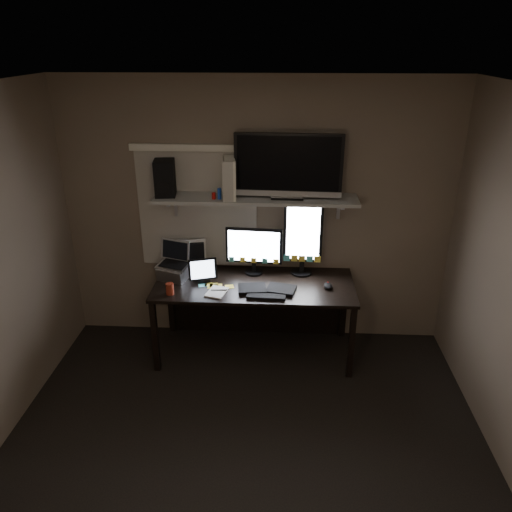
# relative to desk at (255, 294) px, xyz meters

# --- Properties ---
(floor) EXTENTS (3.60, 3.60, 0.00)m
(floor) POSITION_rel_desk_xyz_m (0.00, -1.55, -0.55)
(floor) COLOR black
(floor) RESTS_ON ground
(ceiling) EXTENTS (3.60, 3.60, 0.00)m
(ceiling) POSITION_rel_desk_xyz_m (0.00, -1.55, 1.95)
(ceiling) COLOR silver
(ceiling) RESTS_ON back_wall
(back_wall) EXTENTS (3.60, 0.00, 3.60)m
(back_wall) POSITION_rel_desk_xyz_m (0.00, 0.25, 0.70)
(back_wall) COLOR brown
(back_wall) RESTS_ON floor
(window_blinds) EXTENTS (1.10, 0.02, 1.10)m
(window_blinds) POSITION_rel_desk_xyz_m (-0.55, 0.24, 0.75)
(window_blinds) COLOR beige
(window_blinds) RESTS_ON back_wall
(desk) EXTENTS (1.80, 0.75, 0.73)m
(desk) POSITION_rel_desk_xyz_m (0.00, 0.00, 0.00)
(desk) COLOR black
(desk) RESTS_ON floor
(wall_shelf) EXTENTS (1.80, 0.35, 0.03)m
(wall_shelf) POSITION_rel_desk_xyz_m (0.00, 0.08, 0.91)
(wall_shelf) COLOR #9FA09B
(wall_shelf) RESTS_ON back_wall
(monitor_landscape) EXTENTS (0.52, 0.09, 0.46)m
(monitor_landscape) POSITION_rel_desk_xyz_m (-0.02, 0.09, 0.41)
(monitor_landscape) COLOR black
(monitor_landscape) RESTS_ON desk
(monitor_portrait) EXTENTS (0.36, 0.09, 0.71)m
(monitor_portrait) POSITION_rel_desk_xyz_m (0.43, 0.12, 0.53)
(monitor_portrait) COLOR black
(monitor_portrait) RESTS_ON desk
(keyboard) EXTENTS (0.52, 0.22, 0.03)m
(keyboard) POSITION_rel_desk_xyz_m (0.12, -0.26, 0.19)
(keyboard) COLOR black
(keyboard) RESTS_ON desk
(mouse) EXTENTS (0.08, 0.12, 0.04)m
(mouse) POSITION_rel_desk_xyz_m (0.66, -0.18, 0.20)
(mouse) COLOR black
(mouse) RESTS_ON desk
(notepad) EXTENTS (0.20, 0.24, 0.01)m
(notepad) POSITION_rel_desk_xyz_m (-0.32, -0.32, 0.18)
(notepad) COLOR white
(notepad) RESTS_ON desk
(tablet) EXTENTS (0.28, 0.18, 0.23)m
(tablet) POSITION_rel_desk_xyz_m (-0.47, -0.11, 0.29)
(tablet) COLOR black
(tablet) RESTS_ON desk
(file_sorter) EXTENTS (0.26, 0.15, 0.30)m
(file_sorter) POSITION_rel_desk_xyz_m (-0.61, 0.14, 0.33)
(file_sorter) COLOR black
(file_sorter) RESTS_ON desk
(laptop) EXTENTS (0.35, 0.32, 0.33)m
(laptop) POSITION_rel_desk_xyz_m (-0.74, -0.06, 0.34)
(laptop) COLOR silver
(laptop) RESTS_ON desk
(cup) EXTENTS (0.07, 0.07, 0.10)m
(cup) POSITION_rel_desk_xyz_m (-0.72, -0.37, 0.23)
(cup) COLOR maroon
(cup) RESTS_ON desk
(sticky_notes) EXTENTS (0.36, 0.29, 0.00)m
(sticky_notes) POSITION_rel_desk_xyz_m (-0.34, -0.26, 0.18)
(sticky_notes) COLOR yellow
(sticky_notes) RESTS_ON desk
(tv) EXTENTS (0.94, 0.21, 0.56)m
(tv) POSITION_rel_desk_xyz_m (0.28, 0.07, 1.21)
(tv) COLOR black
(tv) RESTS_ON wall_shelf
(game_console) EXTENTS (0.14, 0.30, 0.35)m
(game_console) POSITION_rel_desk_xyz_m (-0.23, 0.07, 1.10)
(game_console) COLOR silver
(game_console) RESTS_ON wall_shelf
(speaker) EXTENTS (0.20, 0.23, 0.32)m
(speaker) POSITION_rel_desk_xyz_m (-0.80, 0.09, 1.09)
(speaker) COLOR black
(speaker) RESTS_ON wall_shelf
(bottles) EXTENTS (0.21, 0.05, 0.13)m
(bottles) POSITION_rel_desk_xyz_m (-0.31, -0.00, 0.99)
(bottles) COLOR #A50F0C
(bottles) RESTS_ON wall_shelf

